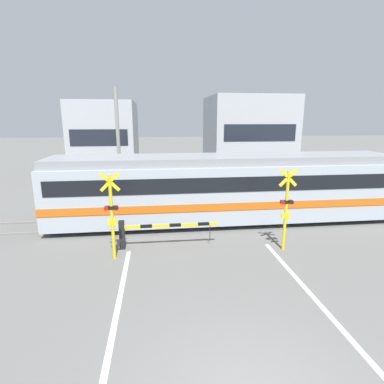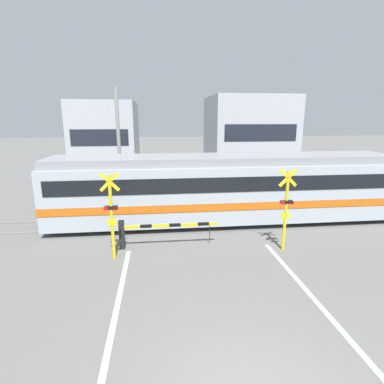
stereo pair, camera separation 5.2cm
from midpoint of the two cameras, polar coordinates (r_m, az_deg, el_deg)
The scene contains 13 objects.
rail_track_near at distance 13.63m, azimuth 0.20°, elevation -6.56°, with size 50.00×0.10×0.08m.
rail_track_far at distance 14.97m, azimuth -0.46°, elevation -4.67°, with size 50.00×0.10×0.08m.
road_stripe_left at distance 7.10m, azimuth -16.03°, elevation -29.04°, with size 0.14×10.56×0.01m.
road_stripe_right at distance 8.15m, azimuth 28.37°, elevation -23.90°, with size 0.14×10.56×0.01m.
commuter_train at distance 14.11m, azimuth 6.46°, elevation 1.04°, with size 16.01×2.88×3.15m.
crossing_barrier_near at distance 11.47m, azimuth -8.43°, elevation -7.18°, with size 3.73×0.20×1.10m.
crossing_barrier_far at distance 17.41m, azimuth 5.08°, elevation 0.18°, with size 3.73×0.20×1.10m.
crossing_signal_left at distance 10.52m, azimuth -14.97°, elevation -3.68°, with size 0.68×0.15×3.09m.
crossing_signal_right at distance 11.37m, azimuth 17.60°, elevation -2.55°, with size 0.68×0.15×3.09m.
pedestrian at distance 19.57m, azimuth -4.41°, elevation 2.72°, with size 0.38×0.23×1.79m.
building_left_of_street at distance 27.47m, azimuth -15.78°, elevation 9.73°, with size 5.10×7.11×6.18m.
building_right_of_street at distance 28.36m, azimuth 10.60°, elevation 10.66°, with size 7.06×7.11×6.72m.
utility_pole_streetside at distance 19.27m, azimuth -13.70°, elevation 9.05°, with size 0.22×0.22×6.64m.
Camera 2 is at (-1.49, -3.86, 4.77)m, focal length 28.00 mm.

